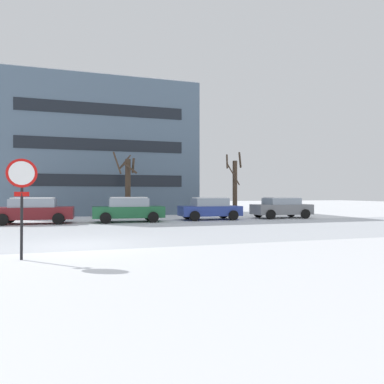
# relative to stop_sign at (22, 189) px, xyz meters

# --- Properties ---
(ground_plane) EXTENTS (120.00, 120.00, 0.00)m
(ground_plane) POSITION_rel_stop_sign_xyz_m (1.41, 2.04, -1.86)
(ground_plane) COLOR white
(road_surface) EXTENTS (80.00, 9.59, 0.00)m
(road_surface) POSITION_rel_stop_sign_xyz_m (1.41, 5.83, -1.85)
(road_surface) COLOR silver
(road_surface) RESTS_ON ground
(stop_sign) EXTENTS (0.76, 0.15, 2.65)m
(stop_sign) POSITION_rel_stop_sign_xyz_m (0.00, 0.00, 0.00)
(stop_sign) COLOR black
(stop_sign) RESTS_ON ground
(parked_car_maroon) EXTENTS (4.37, 2.10, 1.48)m
(parked_car_maroon) POSITION_rel_stop_sign_xyz_m (-1.16, 11.71, -1.10)
(parked_car_maroon) COLOR maroon
(parked_car_maroon) RESTS_ON ground
(parked_car_green) EXTENTS (4.24, 2.07, 1.50)m
(parked_car_green) POSITION_rel_stop_sign_xyz_m (4.14, 11.43, -1.09)
(parked_car_green) COLOR #1E6038
(parked_car_green) RESTS_ON ground
(parked_car_blue) EXTENTS (3.99, 2.14, 1.46)m
(parked_car_blue) POSITION_rel_stop_sign_xyz_m (9.44, 11.70, -1.11)
(parked_car_blue) COLOR #283D93
(parked_car_blue) RESTS_ON ground
(parked_car_gray) EXTENTS (4.06, 2.15, 1.45)m
(parked_car_gray) POSITION_rel_stop_sign_xyz_m (14.74, 11.71, -1.11)
(parked_car_gray) COLOR slate
(parked_car_gray) RESTS_ON ground
(tree_far_left) EXTENTS (1.50, 1.62, 4.86)m
(tree_far_left) POSITION_rel_stop_sign_xyz_m (12.73, 15.14, 0.50)
(tree_far_left) COLOR #423326
(tree_far_left) RESTS_ON ground
(tree_far_right) EXTENTS (1.60, 1.62, 4.62)m
(tree_far_right) POSITION_rel_stop_sign_xyz_m (4.45, 14.49, 0.45)
(tree_far_right) COLOR #423326
(tree_far_right) RESTS_ON ground
(building_far_left) EXTENTS (15.37, 8.33, 10.86)m
(building_far_left) POSITION_rel_stop_sign_xyz_m (2.96, 21.62, 3.57)
(building_far_left) COLOR slate
(building_far_left) RESTS_ON ground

